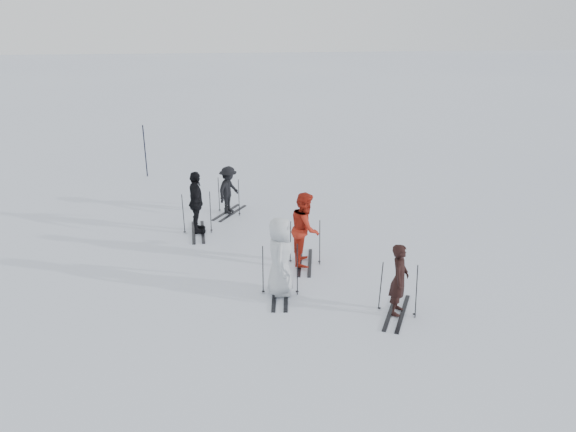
% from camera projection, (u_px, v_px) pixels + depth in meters
% --- Properties ---
extents(ground, '(120.00, 120.00, 0.00)m').
position_uv_depth(ground, '(291.00, 265.00, 14.81)').
color(ground, silver).
rests_on(ground, ground).
extents(skier_near_dark, '(0.61, 0.71, 1.65)m').
position_uv_depth(skier_near_dark, '(399.00, 280.00, 12.26)').
color(skier_near_dark, black).
rests_on(skier_near_dark, ground).
extents(skier_red, '(0.87, 1.04, 1.94)m').
position_uv_depth(skier_red, '(305.00, 229.00, 14.56)').
color(skier_red, '#A42112').
rests_on(skier_red, ground).
extents(skier_grey, '(0.70, 0.99, 1.91)m').
position_uv_depth(skier_grey, '(280.00, 257.00, 13.04)').
color(skier_grey, '#B8BEC3').
rests_on(skier_grey, ground).
extents(skier_uphill_left, '(0.54, 1.13, 1.87)m').
position_uv_depth(skier_uphill_left, '(196.00, 203.00, 16.49)').
color(skier_uphill_left, black).
rests_on(skier_uphill_left, ground).
extents(skier_uphill_far, '(1.00, 1.15, 1.55)m').
position_uv_depth(skier_uphill_far, '(229.00, 191.00, 18.07)').
color(skier_uphill_far, black).
rests_on(skier_uphill_far, ground).
extents(skis_near_dark, '(1.97, 1.57, 1.27)m').
position_uv_depth(skis_near_dark, '(398.00, 288.00, 12.33)').
color(skis_near_dark, black).
rests_on(skis_near_dark, ground).
extents(skis_red, '(1.84, 1.16, 1.25)m').
position_uv_depth(skis_red, '(305.00, 241.00, 14.69)').
color(skis_red, black).
rests_on(skis_red, ground).
extents(skis_grey, '(1.89, 1.13, 1.32)m').
position_uv_depth(skis_grey, '(280.00, 269.00, 13.15)').
color(skis_grey, black).
rests_on(skis_grey, ground).
extents(skis_uphill_left, '(1.85, 1.08, 1.30)m').
position_uv_depth(skis_uphill_left, '(197.00, 212.00, 16.60)').
color(skis_uphill_left, black).
rests_on(skis_uphill_left, ground).
extents(skis_uphill_far, '(1.90, 1.63, 1.23)m').
position_uv_depth(skis_uphill_far, '(229.00, 195.00, 18.13)').
color(skis_uphill_far, black).
rests_on(skis_uphill_far, ground).
extents(piste_marker, '(0.05, 0.05, 2.04)m').
position_uv_depth(piste_marker, '(145.00, 151.00, 21.74)').
color(piste_marker, black).
rests_on(piste_marker, ground).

